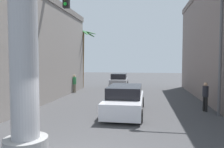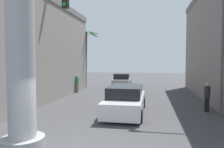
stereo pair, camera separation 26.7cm
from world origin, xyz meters
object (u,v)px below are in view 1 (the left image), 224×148
object	(u,v)px
street_lamp	(214,27)
palm_tree_far_left	(82,52)
palm_tree_mid_left	(41,32)
traffic_light_mast	(9,32)
pedestrian_far_left	(74,82)
pedestrian_mid_right	(205,95)
car_lead	(125,100)
car_far	(119,81)

from	to	relation	value
street_lamp	palm_tree_far_left	distance (m)	15.44
street_lamp	palm_tree_far_left	bearing A→B (deg)	133.31
palm_tree_mid_left	traffic_light_mast	bearing A→B (deg)	-75.85
traffic_light_mast	pedestrian_far_left	world-z (taller)	traffic_light_mast
palm_tree_far_left	palm_tree_mid_left	size ratio (longest dim) A/B	0.75
traffic_light_mast	palm_tree_far_left	world-z (taller)	palm_tree_far_left
palm_tree_far_left	pedestrian_mid_right	size ratio (longest dim) A/B	3.77
palm_tree_mid_left	pedestrian_far_left	distance (m)	6.57
traffic_light_mast	car_lead	xyz separation A→B (m)	(4.72, 3.51, -3.49)
street_lamp	car_lead	xyz separation A→B (m)	(-4.72, -0.14, -4.03)
traffic_light_mast	palm_tree_far_left	bearing A→B (deg)	94.37
palm_tree_far_left	car_lead	bearing A→B (deg)	-62.74
street_lamp	car_far	xyz separation A→B (m)	(-6.58, 12.37, -4.03)
pedestrian_far_left	traffic_light_mast	bearing A→B (deg)	-86.05
pedestrian_far_left	pedestrian_mid_right	bearing A→B (deg)	-32.13
street_lamp	car_far	world-z (taller)	street_lamp
car_lead	car_far	xyz separation A→B (m)	(-1.86, 12.52, -0.00)
traffic_light_mast	car_lead	distance (m)	6.84
car_far	pedestrian_far_left	bearing A→B (deg)	-125.37
car_far	pedestrian_far_left	xyz separation A→B (m)	(-3.62, -5.10, 0.24)
car_far	car_lead	bearing A→B (deg)	-81.56
palm_tree_mid_left	car_lead	bearing A→B (deg)	-20.49
traffic_light_mast	palm_tree_far_left	size ratio (longest dim) A/B	0.94
pedestrian_mid_right	pedestrian_far_left	world-z (taller)	pedestrian_mid_right
car_far	street_lamp	bearing A→B (deg)	-62.00
street_lamp	palm_tree_mid_left	xyz separation A→B (m)	(-10.91, 2.17, 0.27)
car_far	palm_tree_far_left	bearing A→B (deg)	-163.92
street_lamp	palm_tree_mid_left	size ratio (longest dim) A/B	0.93
street_lamp	car_lead	size ratio (longest dim) A/B	1.53
street_lamp	car_lead	world-z (taller)	street_lamp
car_lead	pedestrian_mid_right	size ratio (longest dim) A/B	3.03
traffic_light_mast	pedestrian_mid_right	world-z (taller)	traffic_light_mast
traffic_light_mast	palm_tree_mid_left	xyz separation A→B (m)	(-1.47, 5.82, 0.81)
palm_tree_far_left	traffic_light_mast	bearing A→B (deg)	-85.63
car_lead	pedestrian_far_left	world-z (taller)	pedestrian_far_left
palm_tree_mid_left	pedestrian_far_left	xyz separation A→B (m)	(0.71, 5.11, -4.07)
palm_tree_mid_left	pedestrian_far_left	world-z (taller)	palm_tree_mid_left
traffic_light_mast	pedestrian_far_left	bearing A→B (deg)	93.95
car_lead	palm_tree_far_left	distance (m)	13.19
palm_tree_far_left	palm_tree_mid_left	xyz separation A→B (m)	(-0.33, -9.05, 1.06)
car_far	pedestrian_mid_right	xyz separation A→B (m)	(6.48, -11.43, 0.27)
car_lead	palm_tree_far_left	xyz separation A→B (m)	(-5.86, 11.36, 3.24)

